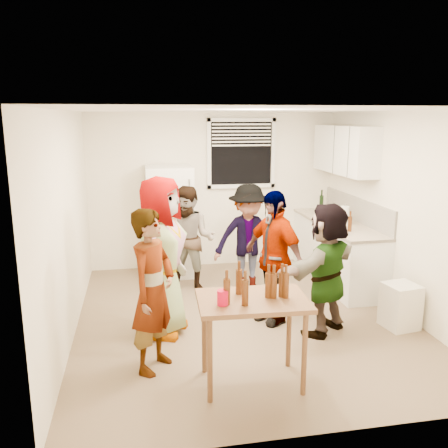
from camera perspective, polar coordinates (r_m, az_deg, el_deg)
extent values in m
cube|color=white|center=(7.37, -6.53, 0.34)|extent=(0.70, 0.70, 1.70)
cube|color=white|center=(7.37, 13.39, -3.30)|extent=(0.60, 2.20, 0.86)
cube|color=#C5B49C|center=(7.26, 13.57, 0.11)|extent=(0.64, 2.22, 0.04)
cube|color=beige|center=(7.34, 15.69, 1.72)|extent=(0.03, 2.20, 0.36)
cube|color=white|center=(7.35, 14.31, 8.66)|extent=(0.34, 1.60, 0.70)
cylinder|color=white|center=(7.03, 14.22, -0.16)|extent=(0.13, 0.13, 0.28)
cylinder|color=black|center=(8.00, 11.58, 1.51)|extent=(0.07, 0.07, 0.27)
cylinder|color=#47230C|center=(6.69, 14.86, -0.86)|extent=(0.05, 0.05, 0.21)
cylinder|color=#0629AC|center=(6.51, 14.04, -1.17)|extent=(0.09, 0.09, 0.11)
cube|color=#EFC549|center=(7.57, 14.32, 1.33)|extent=(0.02, 0.18, 0.15)
cube|color=white|center=(6.00, 20.45, -9.34)|extent=(0.41, 0.41, 0.53)
cylinder|color=#47230C|center=(4.41, 1.80, -8.39)|extent=(0.06, 0.06, 0.23)
cylinder|color=red|center=(4.16, -0.16, -9.69)|extent=(0.10, 0.10, 0.13)
imported|color=gray|center=(5.65, -7.32, -12.75)|extent=(2.01, 1.56, 0.57)
imported|color=#141933|center=(4.96, -8.24, -16.68)|extent=(1.66, 1.37, 0.38)
imported|color=#523622|center=(6.84, -4.04, -8.03)|extent=(1.22, 1.67, 0.57)
imported|color=#414147|center=(6.87, 2.86, -7.92)|extent=(1.02, 1.55, 0.57)
imported|color=black|center=(5.94, 5.78, -11.40)|extent=(1.85, 1.55, 0.39)
imported|color=#E07F46|center=(5.75, 11.86, -12.48)|extent=(2.03, 2.05, 0.45)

